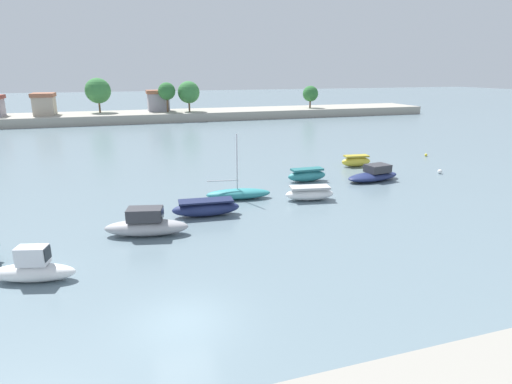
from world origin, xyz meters
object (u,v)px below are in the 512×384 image
at_px(moored_boat_2, 146,225).
at_px(moored_boat_4, 238,194).
at_px(moored_boat_3, 206,208).
at_px(moored_boat_5, 310,193).
at_px(mooring_buoy_0, 440,172).
at_px(mooring_buoy_1, 426,155).
at_px(moored_boat_8, 356,161).
at_px(moored_boat_1, 33,269).
at_px(moored_boat_6, 307,175).
at_px(moored_boat_7, 374,175).

bearing_deg(moored_boat_2, moored_boat_4, 49.98).
bearing_deg(moored_boat_3, moored_boat_5, 12.54).
xyz_separation_m(moored_boat_2, moored_boat_4, (7.46, 5.62, -0.25)).
relative_size(mooring_buoy_0, mooring_buoy_1, 1.30).
bearing_deg(moored_boat_8, mooring_buoy_1, 17.51).
height_order(moored_boat_1, moored_boat_5, moored_boat_1).
xyz_separation_m(moored_boat_2, moored_boat_3, (4.23, 2.45, -0.12)).
height_order(moored_boat_1, moored_boat_6, moored_boat_1).
bearing_deg(moored_boat_7, moored_boat_3, -172.08).
height_order(moored_boat_2, moored_boat_5, moored_boat_2).
height_order(moored_boat_2, moored_boat_3, moored_boat_2).
height_order(moored_boat_1, moored_boat_2, moored_boat_1).
xyz_separation_m(moored_boat_2, mooring_buoy_1, (33.29, 15.26, -0.51)).
bearing_deg(moored_boat_5, moored_boat_7, 33.83).
distance_m(moored_boat_7, mooring_buoy_1, 14.60).
xyz_separation_m(moored_boat_1, mooring_buoy_0, (34.31, 11.99, -0.40)).
height_order(moored_boat_2, moored_boat_8, moored_boat_2).
height_order(moored_boat_8, mooring_buoy_1, moored_boat_8).
relative_size(moored_boat_6, moored_boat_7, 0.65).
bearing_deg(mooring_buoy_1, moored_boat_6, -161.10).
bearing_deg(moored_boat_8, moored_boat_1, -142.33).
bearing_deg(moored_boat_3, moored_boat_1, -140.63).
xyz_separation_m(moored_boat_1, moored_boat_2, (5.60, 4.36, 0.06)).
distance_m(moored_boat_1, moored_boat_2, 7.10).
xyz_separation_m(mooring_buoy_0, mooring_buoy_1, (4.57, 7.63, -0.05)).
distance_m(moored_boat_4, moored_boat_8, 16.75).
height_order(moored_boat_6, moored_boat_7, moored_boat_7).
relative_size(moored_boat_1, moored_boat_3, 0.87).
bearing_deg(moored_boat_2, moored_boat_3, 43.08).
distance_m(moored_boat_2, moored_boat_4, 9.34).
bearing_deg(moored_boat_6, mooring_buoy_1, 19.49).
xyz_separation_m(moored_boat_2, moored_boat_6, (14.93, 8.97, -0.10)).
bearing_deg(moored_boat_7, moored_boat_1, -164.65).
distance_m(moored_boat_8, mooring_buoy_0, 8.26).
bearing_deg(moored_boat_8, moored_boat_4, -147.82).
bearing_deg(moored_boat_8, moored_boat_3, -144.00).
xyz_separation_m(moored_boat_1, moored_boat_6, (20.53, 13.33, -0.04)).
bearing_deg(mooring_buoy_0, moored_boat_4, -174.59).
height_order(moored_boat_5, moored_boat_8, moored_boat_8).
height_order(moored_boat_3, mooring_buoy_0, moored_boat_3).
distance_m(moored_boat_5, mooring_buoy_1, 23.62).
distance_m(moored_boat_5, moored_boat_8, 13.55).
bearing_deg(moored_boat_6, moored_boat_4, -155.23).
bearing_deg(moored_boat_7, moored_boat_2, -169.11).
distance_m(moored_boat_2, moored_boat_7, 22.26).
height_order(moored_boat_1, moored_boat_7, moored_boat_1).
height_order(moored_boat_4, mooring_buoy_0, moored_boat_4).
bearing_deg(moored_boat_5, mooring_buoy_1, 38.93).
relative_size(moored_boat_3, mooring_buoy_1, 14.32).
distance_m(moored_boat_1, mooring_buoy_1, 43.56).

